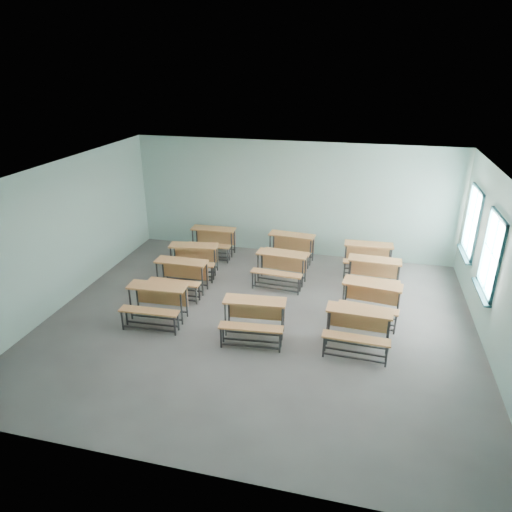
{
  "coord_description": "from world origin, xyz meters",
  "views": [
    {
      "loc": [
        1.96,
        -8.22,
        5.16
      ],
      "look_at": [
        -0.35,
        1.2,
        1.0
      ],
      "focal_mm": 32.0,
      "sensor_mm": 36.0,
      "label": 1
    }
  ],
  "objects_px": {
    "desk_unit_r3c2": "(368,254)",
    "desk_unit_r2c1": "(281,264)",
    "desk_unit_r0c2": "(358,324)",
    "desk_unit_r2c0": "(193,256)",
    "desk_unit_r1c0": "(180,272)",
    "desk_unit_r3c1": "(291,244)",
    "desk_unit_r3c0": "(212,238)",
    "desk_unit_r1c2": "(371,296)",
    "desk_unit_r0c0": "(156,299)",
    "desk_unit_r0c1": "(254,314)",
    "desk_unit_r2c2": "(374,271)"
  },
  "relations": [
    {
      "from": "desk_unit_r0c1",
      "to": "desk_unit_r2c0",
      "type": "relative_size",
      "value": 0.98
    },
    {
      "from": "desk_unit_r1c2",
      "to": "desk_unit_r0c1",
      "type": "bearing_deg",
      "value": -143.28
    },
    {
      "from": "desk_unit_r2c2",
      "to": "desk_unit_r1c2",
      "type": "bearing_deg",
      "value": -89.96
    },
    {
      "from": "desk_unit_r3c0",
      "to": "desk_unit_r2c1",
      "type": "bearing_deg",
      "value": -32.3
    },
    {
      "from": "desk_unit_r3c2",
      "to": "desk_unit_r0c0",
      "type": "bearing_deg",
      "value": -142.74
    },
    {
      "from": "desk_unit_r2c1",
      "to": "desk_unit_r3c2",
      "type": "bearing_deg",
      "value": 33.1
    },
    {
      "from": "desk_unit_r1c0",
      "to": "desk_unit_r3c0",
      "type": "xyz_separation_m",
      "value": [
        0.01,
        2.36,
        0.0
      ]
    },
    {
      "from": "desk_unit_r0c2",
      "to": "desk_unit_r2c0",
      "type": "relative_size",
      "value": 0.95
    },
    {
      "from": "desk_unit_r1c0",
      "to": "desk_unit_r2c1",
      "type": "xyz_separation_m",
      "value": [
        2.24,
        1.03,
        0.0
      ]
    },
    {
      "from": "desk_unit_r0c0",
      "to": "desk_unit_r1c0",
      "type": "distance_m",
      "value": 1.35
    },
    {
      "from": "desk_unit_r1c0",
      "to": "desk_unit_r1c2",
      "type": "relative_size",
      "value": 0.94
    },
    {
      "from": "desk_unit_r0c2",
      "to": "desk_unit_r3c2",
      "type": "xyz_separation_m",
      "value": [
        0.13,
        3.55,
        0.0
      ]
    },
    {
      "from": "desk_unit_r0c2",
      "to": "desk_unit_r1c0",
      "type": "relative_size",
      "value": 1.02
    },
    {
      "from": "desk_unit_r0c0",
      "to": "desk_unit_r2c0",
      "type": "relative_size",
      "value": 0.95
    },
    {
      "from": "desk_unit_r3c0",
      "to": "desk_unit_r3c2",
      "type": "height_order",
      "value": "same"
    },
    {
      "from": "desk_unit_r1c0",
      "to": "desk_unit_r3c2",
      "type": "bearing_deg",
      "value": 26.52
    },
    {
      "from": "desk_unit_r1c2",
      "to": "desk_unit_r3c0",
      "type": "relative_size",
      "value": 1.05
    },
    {
      "from": "desk_unit_r0c0",
      "to": "desk_unit_r3c0",
      "type": "bearing_deg",
      "value": 87.33
    },
    {
      "from": "desk_unit_r3c0",
      "to": "desk_unit_r3c2",
      "type": "relative_size",
      "value": 0.99
    },
    {
      "from": "desk_unit_r3c0",
      "to": "desk_unit_r3c1",
      "type": "relative_size",
      "value": 0.96
    },
    {
      "from": "desk_unit_r2c1",
      "to": "desk_unit_r2c2",
      "type": "bearing_deg",
      "value": 8.35
    },
    {
      "from": "desk_unit_r3c0",
      "to": "desk_unit_r0c1",
      "type": "bearing_deg",
      "value": -61.9
    },
    {
      "from": "desk_unit_r0c2",
      "to": "desk_unit_r2c2",
      "type": "relative_size",
      "value": 1.0
    },
    {
      "from": "desk_unit_r2c0",
      "to": "desk_unit_r2c1",
      "type": "distance_m",
      "value": 2.3
    },
    {
      "from": "desk_unit_r2c0",
      "to": "desk_unit_r3c2",
      "type": "xyz_separation_m",
      "value": [
        4.4,
        1.16,
        0.0
      ]
    },
    {
      "from": "desk_unit_r0c1",
      "to": "desk_unit_r3c0",
      "type": "distance_m",
      "value": 4.39
    },
    {
      "from": "desk_unit_r0c0",
      "to": "desk_unit_r0c2",
      "type": "height_order",
      "value": "same"
    },
    {
      "from": "desk_unit_r1c0",
      "to": "desk_unit_r3c2",
      "type": "height_order",
      "value": "same"
    },
    {
      "from": "desk_unit_r3c0",
      "to": "desk_unit_r0c0",
      "type": "bearing_deg",
      "value": -91.39
    },
    {
      "from": "desk_unit_r1c0",
      "to": "desk_unit_r1c2",
      "type": "bearing_deg",
      "value": -2.26
    },
    {
      "from": "desk_unit_r0c1",
      "to": "desk_unit_r0c2",
      "type": "xyz_separation_m",
      "value": [
        2.03,
        0.1,
        0.0
      ]
    },
    {
      "from": "desk_unit_r0c2",
      "to": "desk_unit_r3c0",
      "type": "height_order",
      "value": "same"
    },
    {
      "from": "desk_unit_r0c0",
      "to": "desk_unit_r1c0",
      "type": "bearing_deg",
      "value": 87.85
    },
    {
      "from": "desk_unit_r2c1",
      "to": "desk_unit_r3c1",
      "type": "bearing_deg",
      "value": 93.63
    },
    {
      "from": "desk_unit_r0c0",
      "to": "desk_unit_r3c2",
      "type": "height_order",
      "value": "same"
    },
    {
      "from": "desk_unit_r0c1",
      "to": "desk_unit_r1c0",
      "type": "xyz_separation_m",
      "value": [
        -2.18,
        1.46,
        0.0
      ]
    },
    {
      "from": "desk_unit_r3c1",
      "to": "desk_unit_r3c0",
      "type": "bearing_deg",
      "value": -173.34
    },
    {
      "from": "desk_unit_r0c2",
      "to": "desk_unit_r1c2",
      "type": "bearing_deg",
      "value": 81.56
    },
    {
      "from": "desk_unit_r0c2",
      "to": "desk_unit_r2c2",
      "type": "xyz_separation_m",
      "value": [
        0.28,
        2.56,
        0.0
      ]
    },
    {
      "from": "desk_unit_r3c1",
      "to": "desk_unit_r0c2",
      "type": "bearing_deg",
      "value": -56.9
    },
    {
      "from": "desk_unit_r0c2",
      "to": "desk_unit_r0c1",
      "type": "bearing_deg",
      "value": -175.12
    },
    {
      "from": "desk_unit_r0c0",
      "to": "desk_unit_r2c0",
      "type": "distance_m",
      "value": 2.38
    },
    {
      "from": "desk_unit_r2c0",
      "to": "desk_unit_r3c0",
      "type": "bearing_deg",
      "value": 79.0
    },
    {
      "from": "desk_unit_r3c2",
      "to": "desk_unit_r2c1",
      "type": "bearing_deg",
      "value": -153.18
    },
    {
      "from": "desk_unit_r1c0",
      "to": "desk_unit_r2c1",
      "type": "distance_m",
      "value": 2.47
    },
    {
      "from": "desk_unit_r3c2",
      "to": "desk_unit_r3c0",
      "type": "bearing_deg",
      "value": 175.62
    },
    {
      "from": "desk_unit_r0c2",
      "to": "desk_unit_r2c0",
      "type": "bearing_deg",
      "value": 152.95
    },
    {
      "from": "desk_unit_r2c1",
      "to": "desk_unit_r2c2",
      "type": "xyz_separation_m",
      "value": [
        2.25,
        0.16,
        0.0
      ]
    },
    {
      "from": "desk_unit_r1c0",
      "to": "desk_unit_r3c1",
      "type": "height_order",
      "value": "same"
    },
    {
      "from": "desk_unit_r3c0",
      "to": "desk_unit_r3c1",
      "type": "xyz_separation_m",
      "value": [
        2.24,
        0.04,
        0.0
      ]
    }
  ]
}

